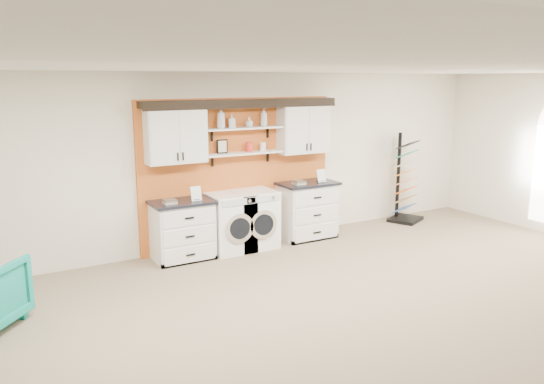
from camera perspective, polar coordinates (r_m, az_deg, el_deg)
floor at (r=5.96m, az=14.48°, el=-15.16°), size 10.00×10.00×0.00m
ceiling at (r=5.32m, az=16.08°, el=12.82°), size 10.00×10.00×0.00m
wall_back at (r=8.70m, az=-3.66°, el=3.49°), size 10.00×0.00×10.00m
accent_panel at (r=8.70m, az=-3.55°, el=2.16°), size 3.40×0.07×2.40m
upper_cabinet_left at (r=8.02m, az=-10.35°, el=6.06°), size 0.90×0.35×0.84m
upper_cabinet_right at (r=9.03m, az=3.37°, el=6.87°), size 0.90×0.35×0.84m
shelf_lower at (r=8.51m, az=-3.08°, el=4.19°), size 1.32×0.28×0.03m
shelf_upper at (r=8.46m, az=-3.11°, el=6.87°), size 1.32×0.28×0.03m
crown_molding at (r=8.45m, az=-3.18°, el=9.57°), size 3.30×0.41×0.13m
picture_frame at (r=8.39m, az=-5.38°, el=4.90°), size 0.18×0.02×0.22m
canister_red at (r=8.54m, az=-2.48°, el=4.87°), size 0.11×0.11×0.16m
canister_cream at (r=8.66m, az=-1.01°, el=4.91°), size 0.10×0.10×0.14m
base_cabinet_left at (r=8.15m, az=-9.61°, el=-4.06°), size 0.93×0.66×0.91m
base_cabinet_right at (r=9.13m, az=3.79°, el=-1.95°), size 1.00×0.66×0.98m
washer at (r=8.43m, az=-4.51°, el=-3.28°), size 0.67×0.71×0.93m
dryer at (r=8.61m, az=-2.01°, el=-2.91°), size 0.67×0.71×0.94m
sample_rack at (r=10.51m, az=14.14°, el=-0.16°), size 0.78×0.73×1.70m
soap_bottle_a at (r=8.28m, az=-5.51°, el=7.97°), size 0.17×0.17×0.33m
soap_bottle_b at (r=8.37m, az=-4.34°, el=7.64°), size 0.12×0.12×0.21m
soap_bottle_c at (r=8.50m, az=-2.47°, el=7.53°), size 0.14×0.14×0.15m
soap_bottle_d at (r=8.63m, az=-0.89°, el=8.07°), size 0.16×0.16×0.30m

